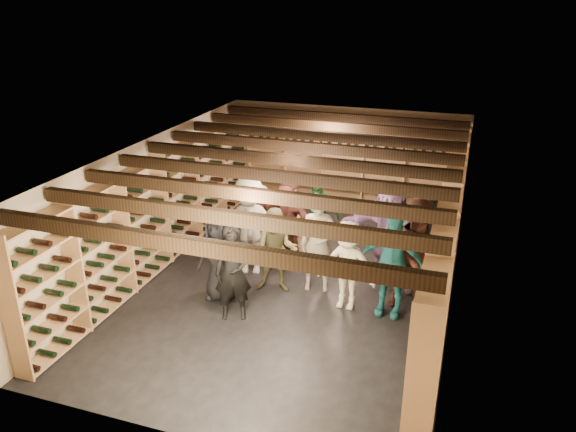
# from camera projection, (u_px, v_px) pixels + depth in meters

# --- Properties ---
(ground) EXTENTS (8.00, 8.00, 0.00)m
(ground) POSITION_uv_depth(u_px,v_px,m) (292.00, 281.00, 10.10)
(ground) COLOR black
(ground) RESTS_ON ground
(walls) EXTENTS (5.52, 8.02, 2.40)m
(walls) POSITION_uv_depth(u_px,v_px,m) (293.00, 220.00, 9.65)
(walls) COLOR beige
(walls) RESTS_ON ground
(ceiling) EXTENTS (5.50, 8.00, 0.01)m
(ceiling) POSITION_uv_depth(u_px,v_px,m) (293.00, 152.00, 9.20)
(ceiling) COLOR beige
(ceiling) RESTS_ON walls
(ceiling_joists) EXTENTS (5.40, 7.12, 0.18)m
(ceiling_joists) POSITION_uv_depth(u_px,v_px,m) (293.00, 160.00, 9.25)
(ceiling_joists) COLOR black
(ceiling_joists) RESTS_ON ground
(wine_rack_left) EXTENTS (0.32, 7.50, 2.15)m
(wine_rack_left) POSITION_uv_depth(u_px,v_px,m) (162.00, 209.00, 10.45)
(wine_rack_left) COLOR tan
(wine_rack_left) RESTS_ON ground
(wine_rack_right) EXTENTS (0.32, 7.50, 2.15)m
(wine_rack_right) POSITION_uv_depth(u_px,v_px,m) (446.00, 246.00, 8.94)
(wine_rack_right) COLOR tan
(wine_rack_right) RESTS_ON ground
(wine_rack_back) EXTENTS (4.70, 0.30, 2.15)m
(wine_rack_back) POSITION_uv_depth(u_px,v_px,m) (344.00, 165.00, 13.06)
(wine_rack_back) COLOR tan
(wine_rack_back) RESTS_ON ground
(crate_stack_left) EXTENTS (0.51, 0.34, 0.68)m
(crate_stack_left) POSITION_uv_depth(u_px,v_px,m) (290.00, 226.00, 11.58)
(crate_stack_left) COLOR #A67F58
(crate_stack_left) RESTS_ON ground
(crate_stack_right) EXTENTS (0.53, 0.37, 0.68)m
(crate_stack_right) POSITION_uv_depth(u_px,v_px,m) (304.00, 235.00, 11.17)
(crate_stack_right) COLOR #A67F58
(crate_stack_right) RESTS_ON ground
(crate_loose) EXTENTS (0.57, 0.46, 0.17)m
(crate_loose) POSITION_uv_depth(u_px,v_px,m) (312.00, 248.00, 11.21)
(crate_loose) COLOR #A67F58
(crate_loose) RESTS_ON ground
(person_0) EXTENTS (0.81, 0.58, 1.55)m
(person_0) POSITION_uv_depth(u_px,v_px,m) (219.00, 257.00, 9.27)
(person_0) COLOR black
(person_0) RESTS_ON ground
(person_1) EXTENTS (0.68, 0.58, 1.60)m
(person_1) POSITION_uv_depth(u_px,v_px,m) (233.00, 272.00, 8.71)
(person_1) COLOR black
(person_1) RESTS_ON ground
(person_2) EXTENTS (0.83, 0.71, 1.51)m
(person_2) POSITION_uv_depth(u_px,v_px,m) (277.00, 251.00, 9.54)
(person_2) COLOR brown
(person_2) RESTS_ON ground
(person_3) EXTENTS (1.03, 0.65, 1.52)m
(person_3) POSITION_uv_depth(u_px,v_px,m) (347.00, 266.00, 9.01)
(person_3) COLOR beige
(person_3) RESTS_ON ground
(person_4) EXTENTS (1.06, 0.49, 1.76)m
(person_4) POSITION_uv_depth(u_px,v_px,m) (391.00, 264.00, 8.80)
(person_4) COLOR teal
(person_4) RESTS_ON ground
(person_5) EXTENTS (1.50, 1.00, 1.55)m
(person_5) POSITION_uv_depth(u_px,v_px,m) (288.00, 216.00, 10.95)
(person_5) COLOR brown
(person_5) RESTS_ON ground
(person_7) EXTENTS (0.70, 0.54, 1.72)m
(person_7) POSITION_uv_depth(u_px,v_px,m) (318.00, 244.00, 9.54)
(person_7) COLOR gray
(person_7) RESTS_ON ground
(person_8) EXTENTS (1.11, 1.01, 1.85)m
(person_8) POSITION_uv_depth(u_px,v_px,m) (419.00, 255.00, 9.00)
(person_8) COLOR #41201A
(person_8) RESTS_ON ground
(person_9) EXTENTS (1.32, 0.95, 1.85)m
(person_9) POSITION_uv_depth(u_px,v_px,m) (250.00, 226.00, 10.10)
(person_9) COLOR #ACAC9E
(person_9) RESTS_ON ground
(person_10) EXTENTS (0.93, 0.41, 1.57)m
(person_10) POSITION_uv_depth(u_px,v_px,m) (316.00, 215.00, 10.93)
(person_10) COLOR #245028
(person_10) RESTS_ON ground
(person_11) EXTENTS (1.86, 1.08, 1.91)m
(person_11) POSITION_uv_depth(u_px,v_px,m) (389.00, 233.00, 9.74)
(person_11) COLOR #875F93
(person_11) RESTS_ON ground
(person_12) EXTENTS (1.05, 0.81, 1.91)m
(person_12) POSITION_uv_depth(u_px,v_px,m) (423.00, 239.00, 9.48)
(person_12) COLOR #36373C
(person_12) RESTS_ON ground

